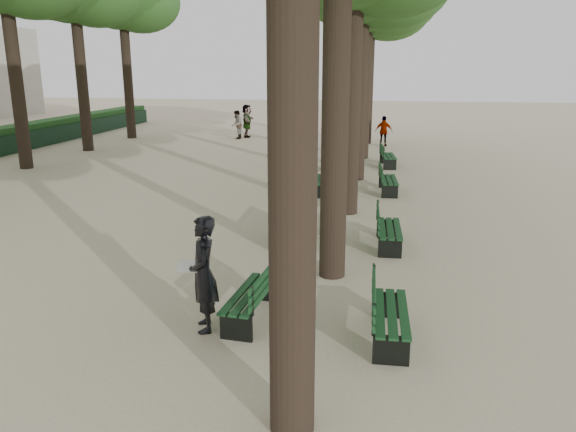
# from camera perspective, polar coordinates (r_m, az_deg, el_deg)

# --- Properties ---
(ground) EXTENTS (120.00, 120.00, 0.00)m
(ground) POSITION_cam_1_polar(r_m,az_deg,el_deg) (9.01, -7.14, -12.21)
(ground) COLOR #C3B393
(ground) RESTS_ON ground
(bench_left_0) EXTENTS (0.72, 1.84, 0.92)m
(bench_left_0) POSITION_cam_1_polar(r_m,az_deg,el_deg) (9.46, -3.72, -8.90)
(bench_left_0) COLOR black
(bench_left_0) RESTS_ON ground
(bench_left_1) EXTENTS (0.60, 1.81, 0.92)m
(bench_left_1) POSITION_cam_1_polar(r_m,az_deg,el_deg) (13.55, 0.58, -1.35)
(bench_left_1) COLOR black
(bench_left_1) RESTS_ON ground
(bench_left_2) EXTENTS (0.74, 1.85, 0.92)m
(bench_left_2) POSITION_cam_1_polar(r_m,az_deg,el_deg) (18.60, 3.14, 3.18)
(bench_left_2) COLOR black
(bench_left_2) RESTS_ON ground
(bench_left_3) EXTENTS (0.81, 1.86, 0.92)m
(bench_left_3) POSITION_cam_1_polar(r_m,az_deg,el_deg) (23.41, 4.54, 5.63)
(bench_left_3) COLOR black
(bench_left_3) RESTS_ON ground
(bench_right_0) EXTENTS (0.61, 1.81, 0.92)m
(bench_right_0) POSITION_cam_1_polar(r_m,az_deg,el_deg) (8.93, 10.32, -10.65)
(bench_right_0) COLOR black
(bench_right_0) RESTS_ON ground
(bench_right_1) EXTENTS (0.63, 1.82, 0.92)m
(bench_right_1) POSITION_cam_1_polar(r_m,az_deg,el_deg) (13.25, 10.21, -1.99)
(bench_right_1) COLOR black
(bench_right_1) RESTS_ON ground
(bench_right_2) EXTENTS (0.69, 1.83, 0.92)m
(bench_right_2) POSITION_cam_1_polar(r_m,az_deg,el_deg) (18.87, 10.15, 3.13)
(bench_right_2) COLOR black
(bench_right_2) RESTS_ON ground
(bench_right_3) EXTENTS (0.76, 1.85, 0.92)m
(bench_right_3) POSITION_cam_1_polar(r_m,az_deg,el_deg) (23.81, 10.12, 5.61)
(bench_right_3) COLOR black
(bench_right_3) RESTS_ON ground
(man_with_map) EXTENTS (0.75, 0.84, 1.88)m
(man_with_map) POSITION_cam_1_polar(r_m,az_deg,el_deg) (8.95, -8.58, -5.85)
(man_with_map) COLOR black
(man_with_map) RESTS_ON ground
(pedestrian_c) EXTENTS (0.96, 0.51, 1.56)m
(pedestrian_c) POSITION_cam_1_polar(r_m,az_deg,el_deg) (29.79, 9.72, 8.49)
(pedestrian_c) COLOR #262628
(pedestrian_c) RESTS_ON ground
(pedestrian_a) EXTENTS (0.39, 0.81, 1.61)m
(pedestrian_a) POSITION_cam_1_polar(r_m,az_deg,el_deg) (32.45, -5.23, 9.21)
(pedestrian_a) COLOR #262628
(pedestrian_a) RESTS_ON ground
(pedestrian_e) EXTENTS (0.57, 1.79, 1.89)m
(pedestrian_e) POSITION_cam_1_polar(r_m,az_deg,el_deg) (33.17, -4.18, 9.61)
(pedestrian_e) COLOR #262628
(pedestrian_e) RESTS_ON ground
(pedestrian_d) EXTENTS (0.44, 0.86, 1.68)m
(pedestrian_d) POSITION_cam_1_polar(r_m,az_deg,el_deg) (37.67, -0.19, 10.15)
(pedestrian_d) COLOR #262628
(pedestrian_d) RESTS_ON ground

